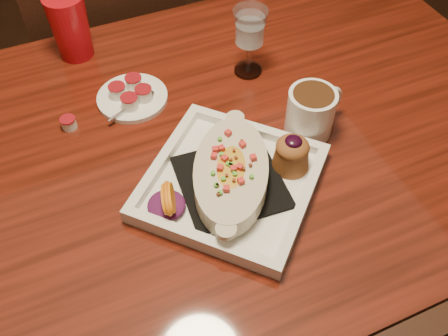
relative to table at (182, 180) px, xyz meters
name	(u,v)px	position (x,y,z in m)	size (l,w,h in m)	color
floor	(196,312)	(0.00, 0.00, -0.65)	(7.00, 7.00, 0.00)	black
table	(182,180)	(0.00, 0.00, 0.00)	(1.50, 0.90, 0.75)	maroon
chair_far	(112,60)	(0.00, 0.63, -0.15)	(0.42, 0.42, 0.93)	black
plate	(235,176)	(0.06, -0.13, 0.13)	(0.40, 0.40, 0.08)	white
coffee_mug	(312,111)	(0.25, -0.06, 0.15)	(0.13, 0.09, 0.10)	white
goblet	(250,31)	(0.22, 0.15, 0.20)	(0.07, 0.07, 0.15)	silver
saucer	(132,96)	(-0.04, 0.16, 0.11)	(0.15, 0.15, 0.10)	white
creamer_loose	(69,123)	(-0.18, 0.14, 0.11)	(0.03, 0.03, 0.02)	white
red_tumbler	(70,27)	(-0.11, 0.36, 0.17)	(0.09, 0.09, 0.14)	red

